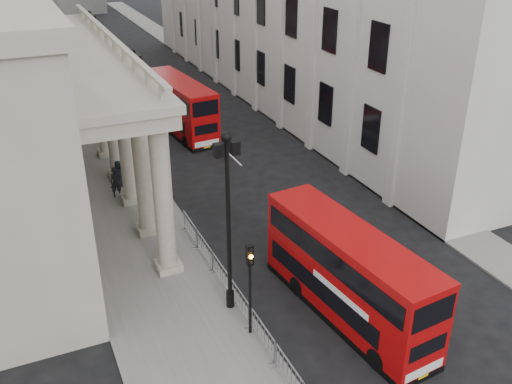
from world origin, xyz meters
TOP-DOWN VIEW (x-y plane):
  - ground at (0.00, 0.00)m, footprint 260.00×260.00m
  - sidewalk_west at (-3.00, 30.00)m, footprint 6.00×140.00m
  - sidewalk_east at (13.50, 30.00)m, footprint 3.00×140.00m
  - kerb at (-0.05, 30.00)m, footprint 0.20×140.00m
  - lamp_post_south at (-0.60, 4.00)m, footprint 1.05×0.44m
  - lamp_post_mid at (-0.60, 20.00)m, footprint 1.05×0.44m
  - lamp_post_north at (-0.60, 36.00)m, footprint 1.05×0.44m
  - traffic_light at (-0.50, 1.98)m, footprint 0.28×0.33m
  - crowd_barriers at (-0.35, 2.23)m, footprint 0.50×18.75m
  - bus_near at (3.91, 1.59)m, footprint 3.28×9.76m
  - bus_far at (4.26, 26.86)m, footprint 3.25×9.85m
  - pedestrian_a at (-2.96, 17.04)m, footprint 0.72×0.48m
  - pedestrian_b at (-5.40, 20.31)m, footprint 1.07×1.00m
  - pedestrian_c at (-2.52, 18.48)m, footprint 0.95×0.75m

SIDE VIEW (x-z plane):
  - ground at x=0.00m, z-range 0.00..0.00m
  - sidewalk_west at x=-3.00m, z-range 0.00..0.12m
  - sidewalk_east at x=13.50m, z-range 0.00..0.12m
  - kerb at x=-0.05m, z-range 0.00..0.14m
  - crowd_barriers at x=-0.35m, z-range 0.12..1.22m
  - pedestrian_c at x=-2.52m, z-range 0.12..1.83m
  - pedestrian_b at x=-5.40m, z-range 0.12..1.87m
  - pedestrian_a at x=-2.96m, z-range 0.12..2.05m
  - bus_near at x=3.91m, z-range 0.09..4.22m
  - bus_far at x=4.26m, z-range 0.09..4.27m
  - traffic_light at x=-0.50m, z-range 0.96..5.26m
  - lamp_post_south at x=-0.60m, z-range 0.75..9.07m
  - lamp_post_mid at x=-0.60m, z-range 0.75..9.07m
  - lamp_post_north at x=-0.60m, z-range 0.75..9.07m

